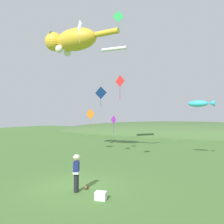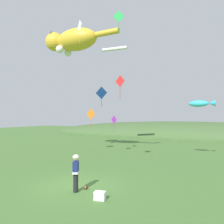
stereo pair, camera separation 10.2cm
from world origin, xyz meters
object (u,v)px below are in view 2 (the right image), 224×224
(kite_giant_cat, at_px, (72,41))
(kite_fish_windsock, at_px, (202,103))
(kite_diamond_blue, at_px, (101,93))
(kite_diamond_violet, at_px, (114,120))
(kite_diamond_orange, at_px, (91,114))
(kite_diamond_green, at_px, (119,17))
(kite_diamond_white, at_px, (80,26))
(kite_diamond_red, at_px, (120,81))
(festival_attendant, at_px, (76,172))
(kite_tube_streamer, at_px, (114,49))
(kite_spool, at_px, (86,187))
(picnic_cooler, at_px, (100,196))

(kite_giant_cat, xyz_separation_m, kite_fish_windsock, (10.97, 3.71, -6.02))
(kite_fish_windsock, distance_m, kite_diamond_blue, 11.26)
(kite_giant_cat, distance_m, kite_diamond_blue, 7.09)
(kite_diamond_violet, bearing_deg, kite_diamond_orange, -177.12)
(kite_fish_windsock, relative_size, kite_diamond_green, 1.15)
(kite_giant_cat, xyz_separation_m, kite_diamond_white, (3.32, -3.31, -0.49))
(kite_diamond_red, height_order, kite_diamond_orange, kite_diamond_red)
(festival_attendant, xyz_separation_m, kite_tube_streamer, (-4.49, 12.98, 10.25))
(kite_diamond_blue, xyz_separation_m, kite_diamond_red, (5.91, -7.40, -0.18))
(kite_fish_windsock, bearing_deg, kite_diamond_blue, 170.38)
(kite_fish_windsock, distance_m, kite_diamond_white, 11.76)
(festival_attendant, bearing_deg, kite_diamond_white, 124.25)
(kite_giant_cat, distance_m, kite_diamond_orange, 7.43)
(kite_giant_cat, height_order, kite_tube_streamer, kite_giant_cat)
(kite_diamond_green, distance_m, kite_diamond_violet, 9.35)
(kite_giant_cat, relative_size, kite_fish_windsock, 3.66)
(kite_tube_streamer, xyz_separation_m, kite_diamond_green, (3.12, -5.39, 0.72))
(kite_tube_streamer, relative_size, kite_diamond_white, 1.63)
(kite_diamond_violet, height_order, kite_diamond_orange, kite_diamond_orange)
(kite_fish_windsock, bearing_deg, kite_spool, -111.94)
(kite_fish_windsock, height_order, kite_diamond_violet, kite_fish_windsock)
(kite_diamond_green, relative_size, kite_diamond_orange, 0.89)
(kite_tube_streamer, relative_size, kite_diamond_red, 1.64)
(picnic_cooler, xyz_separation_m, kite_fish_windsock, (3.09, 11.77, 4.59))
(kite_spool, xyz_separation_m, picnic_cooler, (1.31, -0.85, 0.08))
(kite_tube_streamer, bearing_deg, kite_diamond_green, -59.93)
(kite_giant_cat, distance_m, kite_tube_streamer, 5.56)
(kite_tube_streamer, height_order, kite_diamond_green, kite_diamond_green)
(picnic_cooler, relative_size, kite_diamond_orange, 0.26)
(kite_fish_windsock, xyz_separation_m, kite_tube_streamer, (-9.11, 1.51, 6.44))
(kite_diamond_violet, bearing_deg, kite_diamond_green, -56.92)
(kite_diamond_orange, bearing_deg, kite_giant_cat, -97.84)
(kite_diamond_green, xyz_separation_m, kite_diamond_violet, (-1.98, 3.05, -8.62))
(picnic_cooler, height_order, kite_tube_streamer, kite_tube_streamer)
(kite_diamond_green, height_order, kite_diamond_violet, kite_diamond_green)
(kite_spool, xyz_separation_m, kite_diamond_blue, (-6.58, 12.78, 6.30))
(kite_giant_cat, distance_m, kite_diamond_red, 7.69)
(kite_spool, xyz_separation_m, kite_fish_windsock, (4.40, 10.92, 4.66))
(kite_diamond_blue, distance_m, kite_diamond_red, 9.48)
(kite_diamond_green, bearing_deg, kite_tube_streamer, 120.07)
(kite_giant_cat, height_order, kite_diamond_green, kite_diamond_green)
(festival_attendant, xyz_separation_m, picnic_cooler, (1.53, -0.31, -0.77))
(kite_tube_streamer, bearing_deg, picnic_cooler, -65.62)
(kite_giant_cat, bearing_deg, kite_diamond_white, -44.86)
(kite_tube_streamer, distance_m, kite_diamond_green, 6.27)
(picnic_cooler, xyz_separation_m, kite_diamond_violet, (-4.88, 10.94, 3.13))
(kite_diamond_red, bearing_deg, kite_diamond_green, 118.87)
(festival_attendant, bearing_deg, picnic_cooler, -11.39)
(kite_diamond_green, bearing_deg, kite_fish_windsock, 32.95)
(kite_fish_windsock, distance_m, kite_diamond_green, 10.11)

